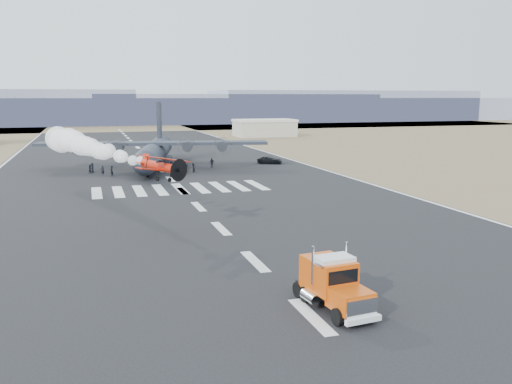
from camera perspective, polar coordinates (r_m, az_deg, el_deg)
name	(u,v)px	position (r m, az deg, el deg)	size (l,w,h in m)	color
ground	(311,316)	(34.92, 5.85, -12.88)	(500.00, 500.00, 0.00)	black
scrub_far	(116,127)	(260.20, -14.50, 6.68)	(500.00, 80.00, 0.00)	olive
runway_markings	(170,179)	(91.45, -9.01, 1.34)	(60.00, 260.00, 0.01)	silver
ridge_seg_d	(113,111)	(289.90, -14.87, 8.26)	(150.00, 50.00, 13.00)	gray
ridge_seg_e	(235,108)	(299.86, -2.23, 8.82)	(150.00, 50.00, 15.00)	gray
ridge_seg_f	(343,106)	(322.87, 9.12, 8.96)	(150.00, 50.00, 17.00)	gray
ridge_seg_g	(438,108)	(356.45, 18.62, 8.33)	(150.00, 50.00, 13.00)	gray
hangar_right	(264,128)	(189.21, 0.90, 6.79)	(20.50, 12.50, 5.90)	#A39E91
semi_truck	(333,283)	(35.76, 8.07, -9.42)	(3.27, 7.91, 3.50)	black
aerobatic_biplane	(161,166)	(53.95, -9.94, 2.70)	(6.07, 5.73, 2.87)	red
smoke_trail	(73,142)	(82.71, -18.74, 5.01)	(12.59, 36.37, 3.86)	white
transport_aircraft	(155,151)	(107.24, -10.62, 4.29)	(43.26, 35.40, 12.55)	#212832
support_vehicle	(270,160)	(111.67, 1.47, 3.38)	(2.37, 5.15, 1.43)	black
crew_a	(112,171)	(97.31, -14.95, 2.18)	(0.66, 0.54, 1.81)	black
crew_b	(193,168)	(99.35, -6.65, 2.56)	(0.80, 0.49, 1.64)	black
crew_c	(187,168)	(98.91, -7.29, 2.51)	(1.07, 0.50, 1.65)	black
crew_d	(212,163)	(105.45, -4.66, 3.08)	(1.10, 0.56, 1.88)	black
crew_e	(92,168)	(102.72, -16.87, 2.48)	(0.88, 0.54, 1.79)	black
crew_f	(171,167)	(100.57, -8.93, 2.66)	(1.75, 0.57, 1.89)	black
crew_g	(102,170)	(98.51, -15.86, 2.20)	(0.63, 0.52, 1.72)	black
crew_h	(90,169)	(101.33, -17.04, 2.32)	(0.78, 0.48, 1.60)	black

